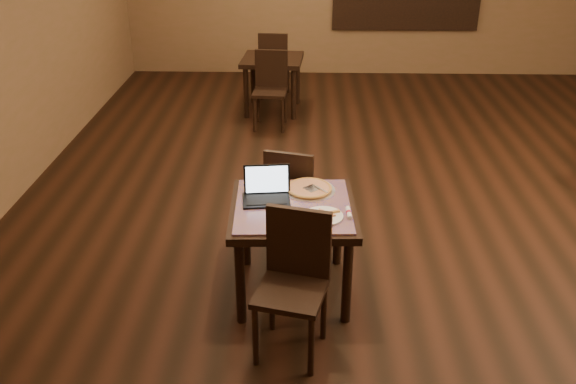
{
  "coord_description": "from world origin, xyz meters",
  "views": [
    {
      "loc": [
        -1.11,
        -5.09,
        2.88
      ],
      "look_at": [
        -1.22,
        -1.12,
        0.85
      ],
      "focal_mm": 38.0,
      "sensor_mm": 36.0,
      "label": 1
    }
  ],
  "objects_px": {
    "chair_main_far": "(292,194)",
    "other_table_b": "(272,67)",
    "laptop": "(267,191)",
    "other_table_b_chair_near": "(271,85)",
    "tiled_table": "(293,217)",
    "pizza_pan": "(309,190)",
    "chair_main_near": "(294,275)",
    "other_table_b_chair_far": "(274,61)"
  },
  "relations": [
    {
      "from": "tiled_table",
      "to": "chair_main_far",
      "type": "bearing_deg",
      "value": 89.8
    },
    {
      "from": "laptop",
      "to": "other_table_b",
      "type": "xyz_separation_m",
      "value": [
        -0.17,
        4.12,
        -0.2
      ]
    },
    {
      "from": "laptop",
      "to": "other_table_b_chair_near",
      "type": "distance_m",
      "value": 3.57
    },
    {
      "from": "tiled_table",
      "to": "chair_main_far",
      "type": "height_order",
      "value": "chair_main_far"
    },
    {
      "from": "tiled_table",
      "to": "other_table_b_chair_near",
      "type": "distance_m",
      "value": 3.68
    },
    {
      "from": "other_table_b",
      "to": "laptop",
      "type": "bearing_deg",
      "value": -83.84
    },
    {
      "from": "chair_main_near",
      "to": "other_table_b",
      "type": "bearing_deg",
      "value": 108.53
    },
    {
      "from": "laptop",
      "to": "other_table_b_chair_far",
      "type": "height_order",
      "value": "laptop"
    },
    {
      "from": "chair_main_near",
      "to": "other_table_b_chair_far",
      "type": "distance_m",
      "value": 5.42
    },
    {
      "from": "other_table_b_chair_far",
      "to": "laptop",
      "type": "bearing_deg",
      "value": 95.95
    },
    {
      "from": "chair_main_far",
      "to": "laptop",
      "type": "distance_m",
      "value": 0.62
    },
    {
      "from": "chair_main_far",
      "to": "other_table_b_chair_near",
      "type": "xyz_separation_m",
      "value": [
        -0.34,
        3.04,
        0.01
      ]
    },
    {
      "from": "tiled_table",
      "to": "pizza_pan",
      "type": "distance_m",
      "value": 0.29
    },
    {
      "from": "chair_main_far",
      "to": "laptop",
      "type": "height_order",
      "value": "laptop"
    },
    {
      "from": "chair_main_near",
      "to": "other_table_b_chair_far",
      "type": "height_order",
      "value": "chair_main_near"
    },
    {
      "from": "chair_main_near",
      "to": "pizza_pan",
      "type": "xyz_separation_m",
      "value": [
        0.1,
        0.85,
        0.2
      ]
    },
    {
      "from": "other_table_b",
      "to": "other_table_b_chair_far",
      "type": "relative_size",
      "value": 0.88
    },
    {
      "from": "chair_main_far",
      "to": "other_table_b_chair_far",
      "type": "bearing_deg",
      "value": -70.24
    },
    {
      "from": "laptop",
      "to": "other_table_b_chair_far",
      "type": "relative_size",
      "value": 0.38
    },
    {
      "from": "other_table_b",
      "to": "other_table_b_chair_near",
      "type": "bearing_deg",
      "value": -85.59
    },
    {
      "from": "laptop",
      "to": "other_table_b",
      "type": "distance_m",
      "value": 4.13
    },
    {
      "from": "other_table_b_chair_near",
      "to": "other_table_b",
      "type": "bearing_deg",
      "value": 94.41
    },
    {
      "from": "chair_main_near",
      "to": "laptop",
      "type": "distance_m",
      "value": 0.8
    },
    {
      "from": "pizza_pan",
      "to": "other_table_b_chair_far",
      "type": "height_order",
      "value": "other_table_b_chair_far"
    },
    {
      "from": "chair_main_near",
      "to": "pizza_pan",
      "type": "relative_size",
      "value": 2.52
    },
    {
      "from": "tiled_table",
      "to": "other_table_b_chair_near",
      "type": "relative_size",
      "value": 0.98
    },
    {
      "from": "tiled_table",
      "to": "chair_main_near",
      "type": "xyz_separation_m",
      "value": [
        0.02,
        -0.61,
        -0.09
      ]
    },
    {
      "from": "laptop",
      "to": "other_table_b_chair_near",
      "type": "bearing_deg",
      "value": 86.15
    },
    {
      "from": "tiled_table",
      "to": "chair_main_near",
      "type": "bearing_deg",
      "value": -90.21
    },
    {
      "from": "other_table_b",
      "to": "other_table_b_chair_near",
      "type": "height_order",
      "value": "other_table_b_chair_near"
    },
    {
      "from": "tiled_table",
      "to": "chair_main_near",
      "type": "height_order",
      "value": "chair_main_near"
    },
    {
      "from": "chair_main_near",
      "to": "chair_main_far",
      "type": "xyz_separation_m",
      "value": [
        -0.04,
        1.23,
        -0.03
      ]
    },
    {
      "from": "chair_main_far",
      "to": "other_table_b",
      "type": "relative_size",
      "value": 1.12
    },
    {
      "from": "pizza_pan",
      "to": "other_table_b",
      "type": "xyz_separation_m",
      "value": [
        -0.49,
        3.99,
        -0.14
      ]
    },
    {
      "from": "laptop",
      "to": "other_table_b_chair_near",
      "type": "xyz_separation_m",
      "value": [
        -0.16,
        3.56,
        -0.28
      ]
    },
    {
      "from": "chair_main_near",
      "to": "pizza_pan",
      "type": "height_order",
      "value": "chair_main_near"
    },
    {
      "from": "other_table_b_chair_near",
      "to": "pizza_pan",
      "type": "bearing_deg",
      "value": -78.15
    },
    {
      "from": "other_table_b_chair_near",
      "to": "tiled_table",
      "type": "bearing_deg",
      "value": -80.52
    },
    {
      "from": "chair_main_far",
      "to": "pizza_pan",
      "type": "height_order",
      "value": "chair_main_far"
    },
    {
      "from": "pizza_pan",
      "to": "laptop",
      "type": "bearing_deg",
      "value": -157.2
    },
    {
      "from": "chair_main_far",
      "to": "tiled_table",
      "type": "bearing_deg",
      "value": 106.94
    },
    {
      "from": "tiled_table",
      "to": "chair_main_far",
      "type": "relative_size",
      "value": 1.0
    }
  ]
}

